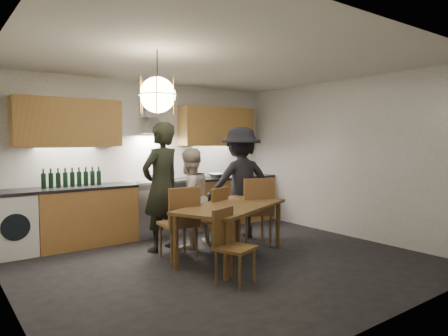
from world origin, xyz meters
TOP-DOWN VIEW (x-y plane):
  - ground at (0.00, 0.00)m, footprint 5.00×5.00m
  - room_shell at (0.00, 0.00)m, footprint 5.02×4.52m
  - counter_run at (0.02, 1.95)m, footprint 5.00×0.62m
  - range_stove at (0.00, 1.94)m, footprint 0.90×0.60m
  - wall_fixtures at (0.00, 2.07)m, footprint 4.30×0.54m
  - pendant_lamp at (-1.00, -0.10)m, footprint 0.43×0.43m
  - dining_table at (0.16, 0.05)m, footprint 1.92×1.49m
  - chair_back_left at (-0.44, 0.36)m, footprint 0.48×0.48m
  - chair_back_mid at (0.22, 0.54)m, footprint 0.54×0.54m
  - chair_back_right at (0.84, 0.31)m, footprint 0.61×0.61m
  - chair_front at (-0.42, -0.67)m, footprint 0.48×0.48m
  - person_left at (-0.40, 0.97)m, footprint 0.77×0.62m
  - person_mid at (0.01, 0.88)m, footprint 0.79×0.65m
  - person_right at (1.01, 0.90)m, footprint 1.31×0.96m
  - mixing_bowl at (1.24, 1.88)m, footprint 0.32×0.32m
  - stock_pot at (1.66, 1.93)m, footprint 0.21×0.21m
  - wine_bottles at (-1.36, 1.98)m, footprint 0.87×0.07m

SIDE VIEW (x-z plane):
  - ground at x=0.00m, z-range 0.00..0.00m
  - range_stove at x=0.00m, z-range -0.02..0.90m
  - counter_run at x=0.02m, z-range 0.00..0.90m
  - chair_front at x=-0.42m, z-range 0.06..0.90m
  - chair_back_mid at x=0.22m, z-range 0.07..0.98m
  - chair_back_left at x=-0.44m, z-range 0.07..1.06m
  - chair_back_right at x=0.84m, z-range 0.08..1.11m
  - dining_table at x=0.16m, z-range 0.28..1.01m
  - person_mid at x=0.01m, z-range 0.00..1.48m
  - person_right at x=1.01m, z-range 0.00..1.81m
  - person_left at x=-0.40m, z-range 0.00..1.85m
  - mixing_bowl at x=1.24m, z-range 0.90..0.98m
  - stock_pot at x=1.66m, z-range 0.90..1.03m
  - wine_bottles at x=-1.36m, z-range 0.90..1.18m
  - room_shell at x=0.00m, z-range 0.40..3.01m
  - wall_fixtures at x=0.00m, z-range 1.32..2.42m
  - pendant_lamp at x=-1.00m, z-range 1.75..2.45m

